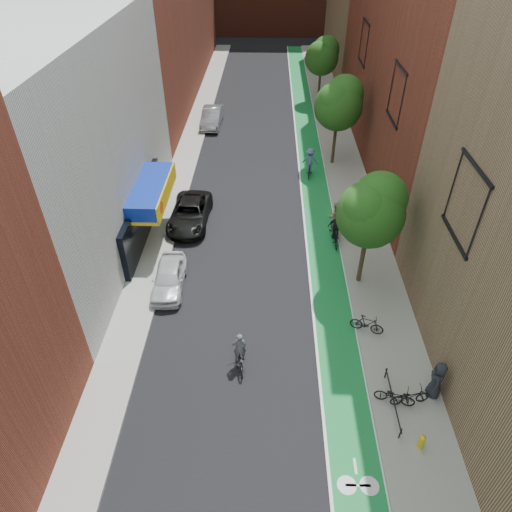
# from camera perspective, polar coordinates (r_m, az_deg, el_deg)

# --- Properties ---
(ground) EXTENTS (160.00, 160.00, 0.00)m
(ground) POSITION_cam_1_polar(r_m,az_deg,el_deg) (18.67, -1.12, -23.66)
(ground) COLOR black
(ground) RESTS_ON ground
(bike_lane) EXTENTS (2.00, 68.00, 0.01)m
(bike_lane) POSITION_cam_1_polar(r_m,az_deg,el_deg) (38.63, 6.74, 12.73)
(bike_lane) COLOR #168036
(bike_lane) RESTS_ON ground
(sidewalk_left) EXTENTS (2.00, 68.00, 0.15)m
(sidewalk_left) POSITION_cam_1_polar(r_m,az_deg,el_deg) (39.02, -8.43, 12.95)
(sidewalk_left) COLOR gray
(sidewalk_left) RESTS_ON ground
(sidewalk_right) EXTENTS (3.00, 68.00, 0.15)m
(sidewalk_right) POSITION_cam_1_polar(r_m,az_deg,el_deg) (38.91, 10.50, 12.65)
(sidewalk_right) COLOR gray
(sidewalk_right) RESTS_ON ground
(building_left_white) EXTENTS (8.00, 20.00, 12.00)m
(building_left_white) POSITION_cam_1_polar(r_m,az_deg,el_deg) (27.62, -23.91, 12.70)
(building_left_white) COLOR silver
(building_left_white) RESTS_ON ground
(building_right_mid_red) EXTENTS (8.00, 28.00, 22.00)m
(building_right_mid_red) POSITION_cam_1_polar(r_m,az_deg,el_deg) (37.02, 22.19, 27.35)
(building_right_mid_red) COLOR maroon
(building_right_mid_red) RESTS_ON ground
(tree_near) EXTENTS (3.40, 3.36, 6.42)m
(tree_near) POSITION_cam_1_polar(r_m,az_deg,el_deg) (22.77, 14.31, 5.69)
(tree_near) COLOR #332619
(tree_near) RESTS_ON ground
(tree_mid) EXTENTS (3.55, 3.53, 6.74)m
(tree_mid) POSITION_cam_1_polar(r_m,az_deg,el_deg) (35.15, 10.38, 18.40)
(tree_mid) COLOR #332619
(tree_mid) RESTS_ON ground
(tree_far) EXTENTS (3.30, 3.25, 6.21)m
(tree_far) POSITION_cam_1_polar(r_m,az_deg,el_deg) (48.58, 8.29, 23.59)
(tree_far) COLOR #332619
(tree_far) RESTS_ON ground
(parked_car_white) EXTENTS (1.74, 4.01, 1.35)m
(parked_car_white) POSITION_cam_1_polar(r_m,az_deg,el_deg) (24.55, -10.83, -2.65)
(parked_car_white) COLOR silver
(parked_car_white) RESTS_ON ground
(parked_car_black) EXTENTS (2.50, 5.16, 1.42)m
(parked_car_black) POSITION_cam_1_polar(r_m,az_deg,el_deg) (29.35, -8.28, 5.30)
(parked_car_black) COLOR black
(parked_car_black) RESTS_ON ground
(parked_car_silver) EXTENTS (1.79, 4.78, 1.56)m
(parked_car_silver) POSITION_cam_1_polar(r_m,az_deg,el_deg) (43.52, -5.54, 16.91)
(parked_car_silver) COLOR gray
(parked_car_silver) RESTS_ON ground
(cyclist_lead) EXTENTS (0.89, 1.82, 1.93)m
(cyclist_lead) POSITION_cam_1_polar(r_m,az_deg,el_deg) (20.50, -2.05, -12.38)
(cyclist_lead) COLOR black
(cyclist_lead) RESTS_ON ground
(cyclist_lane_near) EXTENTS (0.95, 1.83, 2.25)m
(cyclist_lane_near) POSITION_cam_1_polar(r_m,az_deg,el_deg) (28.26, 9.78, 4.33)
(cyclist_lane_near) COLOR black
(cyclist_lane_near) RESTS_ON ground
(cyclist_lane_mid) EXTENTS (1.03, 1.75, 2.10)m
(cyclist_lane_mid) POSITION_cam_1_polar(r_m,az_deg,el_deg) (27.56, 9.95, 2.91)
(cyclist_lane_mid) COLOR black
(cyclist_lane_mid) RESTS_ON ground
(cyclist_lane_far) EXTENTS (1.26, 1.67, 2.16)m
(cyclist_lane_far) POSITION_cam_1_polar(r_m,az_deg,el_deg) (34.62, 6.75, 11.40)
(cyclist_lane_far) COLOR black
(cyclist_lane_far) RESTS_ON ground
(parked_bike_near) EXTENTS (1.73, 0.85, 0.87)m
(parked_bike_near) POSITION_cam_1_polar(r_m,az_deg,el_deg) (20.29, 18.70, -16.29)
(parked_bike_near) COLOR black
(parked_bike_near) RESTS_ON sidewalk_right
(parked_bike_mid) EXTENTS (1.66, 0.98, 0.96)m
(parked_bike_mid) POSITION_cam_1_polar(r_m,az_deg,el_deg) (22.37, 13.71, -8.27)
(parked_bike_mid) COLOR black
(parked_bike_mid) RESTS_ON sidewalk_right
(parked_bike_far) EXTENTS (1.73, 0.97, 0.86)m
(parked_bike_far) POSITION_cam_1_polar(r_m,az_deg,el_deg) (20.13, 16.97, -16.38)
(parked_bike_far) COLOR black
(parked_bike_far) RESTS_ON sidewalk_right
(pedestrian) EXTENTS (0.83, 1.05, 1.87)m
(pedestrian) POSITION_cam_1_polar(r_m,az_deg,el_deg) (20.51, 21.68, -14.19)
(pedestrian) COLOR black
(pedestrian) RESTS_ON sidewalk_right
(fire_hydrant) EXTENTS (0.25, 0.25, 0.70)m
(fire_hydrant) POSITION_cam_1_polar(r_m,az_deg,el_deg) (19.36, 20.00, -20.91)
(fire_hydrant) COLOR yellow
(fire_hydrant) RESTS_ON sidewalk_right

